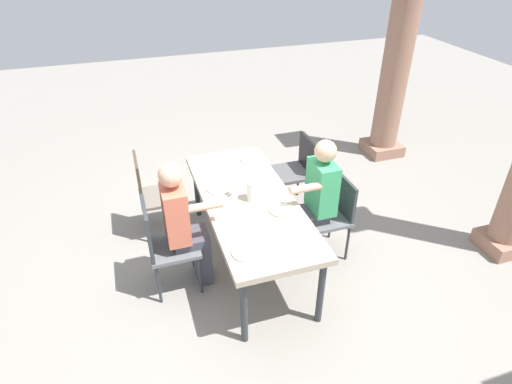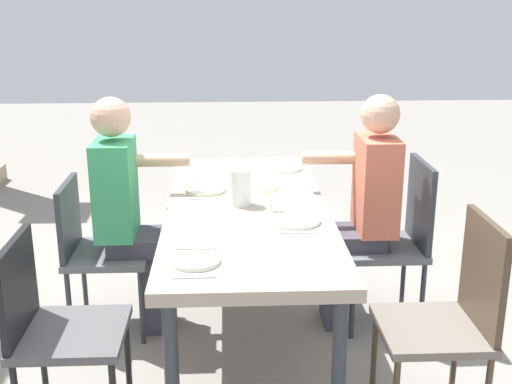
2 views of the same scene
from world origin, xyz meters
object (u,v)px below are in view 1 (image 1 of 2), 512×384
at_px(dining_table, 249,205).
at_px(chair_west_south, 152,191).
at_px(plate_2, 282,210).
at_px(plate_1, 219,188).
at_px(chair_west_north, 297,168).
at_px(wine_glass_1, 233,186).
at_px(chair_mid_south, 163,242).
at_px(diner_woman_green, 315,198).
at_px(diner_man_white, 184,223).
at_px(chair_mid_north, 332,212).
at_px(plate_0, 250,159).
at_px(water_pitcher, 253,192).
at_px(plate_3, 247,251).
at_px(stone_column_near, 397,63).

relative_size(dining_table, chair_west_south, 2.20).
bearing_deg(plate_2, plate_1, -140.33).
distance_m(chair_west_north, wine_glass_1, 1.23).
bearing_deg(chair_mid_south, plate_1, 121.59).
relative_size(diner_woman_green, diner_man_white, 1.00).
bearing_deg(plate_2, chair_west_north, 150.26).
distance_m(chair_mid_north, wine_glass_1, 1.04).
height_order(plate_1, wine_glass_1, wine_glass_1).
height_order(plate_0, water_pitcher, water_pitcher).
relative_size(plate_2, water_pitcher, 1.21).
xyz_separation_m(wine_glass_1, plate_3, (0.82, -0.12, -0.10)).
bearing_deg(diner_man_white, plate_1, 132.39).
bearing_deg(plate_3, diner_man_white, -146.20).
distance_m(chair_west_north, stone_column_near, 2.14).
distance_m(chair_west_north, plate_1, 1.20).
bearing_deg(diner_woman_green, plate_3, -55.48).
distance_m(chair_west_north, chair_west_south, 1.67).
bearing_deg(diner_woman_green, stone_column_near, 132.34).
height_order(chair_mid_north, plate_3, chair_mid_north).
relative_size(stone_column_near, plate_2, 11.75).
relative_size(diner_man_white, wine_glass_1, 8.79).
bearing_deg(plate_1, wine_glass_1, 30.73).
xyz_separation_m(wine_glass_1, water_pitcher, (0.11, 0.16, -0.02)).
distance_m(chair_mid_north, plate_0, 1.07).
xyz_separation_m(diner_man_white, plate_2, (0.15, 0.87, 0.06)).
bearing_deg(chair_mid_north, plate_3, -60.60).
xyz_separation_m(chair_mid_south, stone_column_near, (-1.79, 3.44, 0.81)).
bearing_deg(plate_3, chair_west_north, 144.62).
height_order(chair_west_north, wine_glass_1, wine_glass_1).
bearing_deg(water_pitcher, chair_west_south, -132.62).
bearing_deg(plate_0, wine_glass_1, -29.28).
distance_m(chair_west_south, plate_0, 1.11).
xyz_separation_m(stone_column_near, plate_1, (1.41, -2.82, -0.59)).
relative_size(dining_table, chair_mid_north, 2.40).
relative_size(diner_woman_green, plate_2, 5.60).
height_order(chair_west_north, plate_1, chair_west_north).
bearing_deg(diner_man_white, water_pitcher, 98.60).
xyz_separation_m(chair_west_south, diner_man_white, (0.91, 0.20, 0.18)).
bearing_deg(wine_glass_1, chair_west_south, -133.86).
distance_m(chair_mid_north, water_pitcher, 0.87).
xyz_separation_m(diner_man_white, plate_3, (0.60, 0.40, 0.06)).
bearing_deg(chair_west_south, chair_mid_south, 0.02).
height_order(stone_column_near, wine_glass_1, stone_column_near).
xyz_separation_m(dining_table, chair_mid_south, (0.12, -0.84, -0.15)).
distance_m(chair_mid_north, diner_woman_green, 0.28).
xyz_separation_m(chair_west_south, chair_mid_north, (0.91, 1.67, -0.03)).
distance_m(chair_west_south, chair_mid_north, 1.90).
height_order(chair_mid_south, wine_glass_1, chair_mid_south).
relative_size(chair_west_north, chair_west_south, 0.94).
height_order(chair_west_south, plate_1, chair_west_south).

